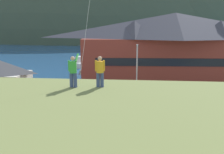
{
  "coord_description": "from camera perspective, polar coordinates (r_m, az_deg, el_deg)",
  "views": [
    {
      "loc": [
        3.13,
        -20.45,
        9.26
      ],
      "look_at": [
        0.36,
        9.0,
        3.12
      ],
      "focal_mm": 42.7,
      "sensor_mm": 36.0,
      "label": 1
    }
  ],
  "objects": [
    {
      "name": "parked_car_mid_row_center",
      "position": [
        23.83,
        -14.02,
        -8.75
      ],
      "size": [
        4.29,
        2.24,
        1.82
      ],
      "color": "red",
      "rests_on": "parking_lot_pad"
    },
    {
      "name": "parking_light_pole",
      "position": [
        31.46,
        5.35,
        1.9
      ],
      "size": [
        0.24,
        0.78,
        6.57
      ],
      "color": "#ADADB2",
      "rests_on": "parking_lot_pad"
    },
    {
      "name": "harbor_lodge",
      "position": [
        41.58,
        13.24,
        6.35
      ],
      "size": [
        29.4,
        10.43,
        10.58
      ],
      "color": "brown",
      "rests_on": "ground"
    },
    {
      "name": "parking_lot_pad",
      "position": [
        27.24,
        -1.56,
        -8.04
      ],
      "size": [
        40.0,
        20.0,
        0.1
      ],
      "primitive_type": "cube",
      "color": "slate",
      "rests_on": "ground"
    },
    {
      "name": "moored_boat_outer_mooring",
      "position": [
        51.7,
        -0.59,
        2.23
      ],
      "size": [
        2.65,
        6.28,
        2.16
      ],
      "color": "navy",
      "rests_on": "ground"
    },
    {
      "name": "parked_car_front_row_red",
      "position": [
        28.38,
        6.15,
        -5.13
      ],
      "size": [
        4.35,
        2.37,
        1.82
      ],
      "color": "#B28923",
      "rests_on": "parking_lot_pad"
    },
    {
      "name": "parked_car_front_row_end",
      "position": [
        22.45,
        8.04,
        -9.8
      ],
      "size": [
        4.29,
        2.24,
        1.82
      ],
      "color": "slate",
      "rests_on": "parking_lot_pad"
    },
    {
      "name": "parked_car_lone_by_shed",
      "position": [
        27.99,
        16.38,
        -5.79
      ],
      "size": [
        4.26,
        2.18,
        1.82
      ],
      "color": "#9EA3A8",
      "rests_on": "parking_lot_pad"
    },
    {
      "name": "moored_boat_wharfside",
      "position": [
        56.78,
        -6.8,
        3.0
      ],
      "size": [
        2.41,
        6.25,
        2.16
      ],
      "color": "silver",
      "rests_on": "ground"
    },
    {
      "name": "wharf_dock",
      "position": [
        54.99,
        -3.69,
        2.38
      ],
      "size": [
        3.2,
        14.78,
        0.7
      ],
      "color": "#70604C",
      "rests_on": "ground"
    },
    {
      "name": "parked_car_mid_row_near",
      "position": [
        28.12,
        -3.74,
        -5.24
      ],
      "size": [
        4.26,
        2.18,
        1.82
      ],
      "color": "red",
      "rests_on": "parking_lot_pad"
    },
    {
      "name": "ground_plane",
      "position": [
        22.66,
        -3.11,
        -12.41
      ],
      "size": [
        600.0,
        600.0,
        0.0
      ],
      "primitive_type": "plane",
      "color": "#66604C"
    },
    {
      "name": "far_hill_west_ridge",
      "position": [
        136.77,
        -6.06,
        7.79
      ],
      "size": [
        130.04,
        61.76,
        91.99
      ],
      "primitive_type": "ellipsoid",
      "color": "#3D4C38",
      "rests_on": "ground"
    },
    {
      "name": "bay_water",
      "position": [
        81.04,
        3.12,
        5.16
      ],
      "size": [
        360.0,
        84.0,
        0.03
      ],
      "primitive_type": "cube",
      "color": "navy",
      "rests_on": "ground"
    },
    {
      "name": "far_hill_east_peak",
      "position": [
        137.08,
        2.98,
        7.85
      ],
      "size": [
        117.95,
        49.84,
        86.4
      ],
      "primitive_type": "ellipsoid",
      "color": "#3D4C38",
      "rests_on": "ground"
    },
    {
      "name": "person_kite_flyer",
      "position": [
        14.89,
        -8.33,
        1.39
      ],
      "size": [
        0.53,
        0.65,
        1.86
      ],
      "color": "#384770",
      "rests_on": "grassy_hill_foreground"
    },
    {
      "name": "storage_shed_near_lot",
      "position": [
        31.4,
        -22.75,
        -1.21
      ],
      "size": [
        6.27,
        4.58,
        5.27
      ],
      "color": "beige",
      "rests_on": "ground"
    },
    {
      "name": "person_companion",
      "position": [
        14.8,
        -2.59,
        1.38
      ],
      "size": [
        0.55,
        0.4,
        1.74
      ],
      "color": "#384770",
      "rests_on": "grassy_hill_foreground"
    }
  ]
}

